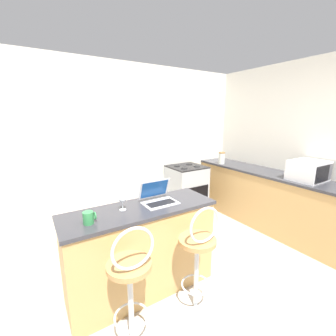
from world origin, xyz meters
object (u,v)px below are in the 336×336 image
Objects in this scene: laptop at (158,197)px; stove_range at (186,191)px; bar_stool_near at (131,290)px; mug_green at (89,218)px; storage_jar at (222,158)px; microwave at (308,171)px; wine_glass_tall at (122,199)px; bar_stool_far at (198,261)px.

laptop reaches higher than stove_range.
stove_range is at bearing 43.93° from bar_stool_near.
mug_green is at bearing -146.32° from stove_range.
stove_range is 2.44m from mug_green.
stove_range is at bearing 166.86° from storage_jar.
laptop is 0.73× the size of microwave.
laptop reaches higher than wine_glass_tall.
bar_stool_far is 4.86× the size of storage_jar.
microwave is 0.51× the size of stove_range.
wine_glass_tall is 2.56m from storage_jar.
bar_stool_near is 0.65m from mug_green.
bar_stool_near is at bearing -135.08° from laptop.
microwave is (2.17, -0.39, 0.08)m from laptop.
storage_jar is at bearing 32.44° from bar_stool_near.
laptop reaches higher than bar_stool_far.
wine_glass_tall is 0.71× the size of storage_jar.
bar_stool_far is 1.14× the size of stove_range.
storage_jar is (2.49, 1.58, 0.53)m from bar_stool_near.
microwave reaches higher than bar_stool_far.
bar_stool_near is 6.85× the size of wine_glass_tall.
mug_green is 0.68× the size of wine_glass_tall.
mug_green is (-1.99, -1.33, 0.51)m from stove_range.
wine_glass_tall is (-1.65, -1.21, 0.57)m from stove_range.
bar_stool_far is at bearing -175.79° from microwave.
laptop is at bearing 9.46° from mug_green.
microwave reaches higher than laptop.
mug_green is at bearing 153.28° from bar_stool_far.
microwave reaches higher than stove_range.
mug_green is 0.48× the size of storage_jar.
stove_range is 2.12m from wine_glass_tall.
wine_glass_tall is (-2.55, 0.38, -0.03)m from microwave.
laptop is at bearing 44.92° from bar_stool_near.
bar_stool_near is 1.00× the size of bar_stool_far.
stove_range is at bearing 119.35° from microwave.
bar_stool_near is at bearing -136.07° from stove_range.
laptop is 2.22× the size of wine_glass_tall.
laptop is at bearing 101.60° from bar_stool_far.
bar_stool_near is 0.90m from laptop.
bar_stool_far is 0.72m from laptop.
wine_glass_tall is (0.34, 0.12, 0.06)m from mug_green.
wine_glass_tall is at bearing 73.61° from bar_stool_near.
bar_stool_near is 3.00m from storage_jar.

